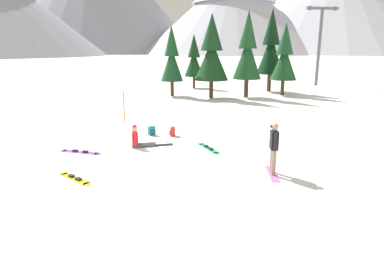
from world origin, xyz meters
TOP-DOWN VIEW (x-y plane):
  - ground_plane at (0.00, 0.00)m, footprint 800.00×800.00m
  - snowboarder_foreground at (3.14, -1.36)m, footprint 0.57×1.52m
  - snowboarder_midground at (-1.42, 2.50)m, footprint 1.82×0.63m
  - loose_snowboard_near_left at (-3.49, -0.88)m, footprint 1.32×1.41m
  - loose_snowboard_far_spare at (-3.83, 2.05)m, footprint 1.82×0.99m
  - loose_snowboard_near_right at (1.53, 1.80)m, footprint 0.75×1.76m
  - backpack_red at (0.18, 4.13)m, footprint 0.31×0.36m
  - backpack_teal at (-0.82, 4.43)m, footprint 0.38×0.35m
  - trail_marker_pole at (-2.30, 7.52)m, footprint 0.06×0.06m
  - pine_tree_twin at (1.33, 17.76)m, footprint 1.97×1.97m
  - pine_tree_short at (4.15, 23.55)m, footprint 2.02×2.02m
  - pine_tree_young at (11.22, 16.84)m, footprint 2.30×2.30m
  - pine_tree_tall at (7.60, 16.08)m, footprint 2.40×2.40m
  - pine_tree_leaning at (4.52, 16.10)m, footprint 2.82×2.82m
  - pine_tree_broad at (11.00, 19.58)m, footprint 2.58×2.58m
  - ski_lift_tower at (18.25, 23.88)m, footprint 3.63×0.36m
  - peak_west_ridge at (55.63, 202.20)m, footprint 116.09×116.09m

SIDE VIEW (x-z plane):
  - ground_plane at x=0.00m, z-range 0.00..0.00m
  - loose_snowboard_far_spare at x=-3.83m, z-range -0.02..0.07m
  - loose_snowboard_near_right at x=1.53m, z-range -0.02..0.07m
  - loose_snowboard_near_left at x=-3.49m, z-range -0.02..0.07m
  - backpack_red at x=0.18m, z-range -0.02..0.45m
  - backpack_teal at x=-0.82m, z-range -0.02..0.45m
  - snowboarder_midground at x=-1.42m, z-range -0.15..0.84m
  - trail_marker_pole at x=-2.30m, z-range 0.00..1.83m
  - snowboarder_foreground at x=3.14m, z-range 0.06..1.85m
  - pine_tree_short at x=4.15m, z-range 0.25..5.84m
  - pine_tree_twin at x=1.33m, z-range 0.27..6.37m
  - pine_tree_young at x=11.22m, z-range 0.28..6.61m
  - pine_tree_leaning at x=4.52m, z-range 0.32..7.27m
  - pine_tree_tall at x=7.60m, z-range 0.32..7.56m
  - pine_tree_broad at x=11.00m, z-range 0.34..8.14m
  - ski_lift_tower at x=18.25m, z-range 0.75..9.29m
  - peak_west_ridge at x=55.63m, z-range 1.14..51.66m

